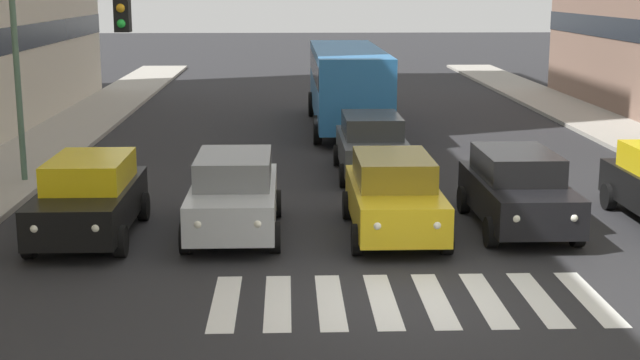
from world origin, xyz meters
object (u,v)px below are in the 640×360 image
at_px(car_4, 90,197).
at_px(car_row2_0, 372,145).
at_px(car_2, 394,195).
at_px(car_3, 234,194).
at_px(street_lamp_right, 27,6).
at_px(car_1, 517,189).
at_px(bus_behind_traffic, 347,79).

relative_size(car_4, car_row2_0, 1.00).
bearing_deg(car_row2_0, car_2, 88.92).
relative_size(car_3, street_lamp_right, 0.58).
height_order(car_2, street_lamp_right, street_lamp_right).
height_order(car_1, car_4, same).
xyz_separation_m(car_1, car_2, (2.80, 0.45, 0.00)).
bearing_deg(car_3, car_4, 3.63).
relative_size(car_2, car_4, 1.00).
bearing_deg(car_row2_0, bus_behind_traffic, -89.23).
relative_size(bus_behind_traffic, street_lamp_right, 1.36).
distance_m(car_3, bus_behind_traffic, 15.24).
height_order(car_row2_0, street_lamp_right, street_lamp_right).
xyz_separation_m(bus_behind_traffic, street_lamp_right, (9.05, 9.73, 2.92)).
xyz_separation_m(car_2, bus_behind_traffic, (0.00, -15.05, 0.97)).
height_order(car_4, street_lamp_right, street_lamp_right).
bearing_deg(street_lamp_right, car_1, 157.67).
bearing_deg(car_row2_0, car_4, 43.14).
relative_size(car_4, street_lamp_right, 0.58).
bearing_deg(car_2, car_3, -3.88).
height_order(bus_behind_traffic, street_lamp_right, street_lamp_right).
relative_size(car_1, car_3, 1.00).
bearing_deg(car_3, bus_behind_traffic, -103.10).
height_order(car_2, car_3, same).
relative_size(car_3, car_4, 1.00).
bearing_deg(car_1, street_lamp_right, -22.33).
bearing_deg(car_row2_0, street_lamp_right, 5.81).
distance_m(car_row2_0, bus_behind_traffic, 8.85).
relative_size(car_1, car_2, 1.00).
bearing_deg(car_2, bus_behind_traffic, -90.00).
bearing_deg(street_lamp_right, car_2, 149.57).
distance_m(car_1, car_3, 6.25).
distance_m(car_1, car_row2_0, 6.39).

